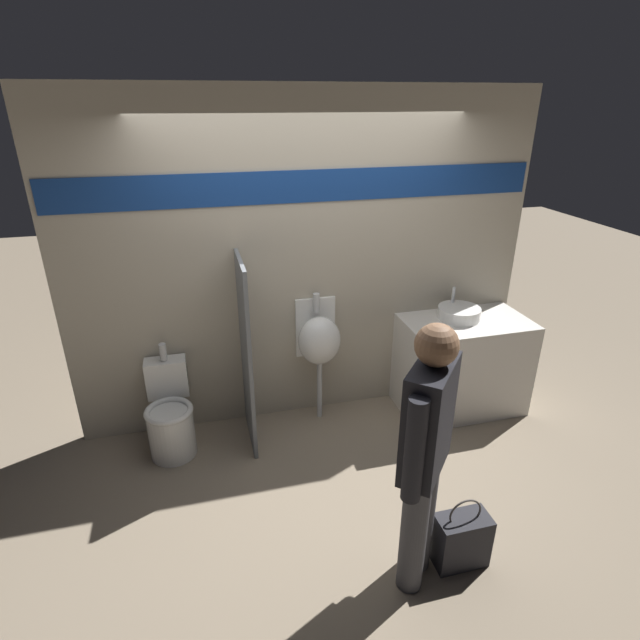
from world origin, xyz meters
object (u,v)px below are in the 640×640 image
object	(u,v)px
person_in_vest	(425,451)
cell_phone	(439,330)
urinal_near_counter	(319,340)
shopping_bag	(461,539)
sink_basin	(459,313)
toilet	(170,418)

from	to	relation	value
person_in_vest	cell_phone	bearing A→B (deg)	11.71
urinal_near_counter	shopping_bag	size ratio (longest dim) A/B	2.33
sink_basin	urinal_near_counter	bearing A→B (deg)	175.04
sink_basin	shopping_bag	distance (m)	1.92
person_in_vest	shopping_bag	bearing A→B (deg)	-47.19
toilet	shopping_bag	size ratio (longest dim) A/B	1.76
toilet	sink_basin	bearing A→B (deg)	1.12
sink_basin	cell_phone	size ratio (longest dim) A/B	2.58
toilet	person_in_vest	xyz separation A→B (m)	(1.38, -1.55, 0.61)
sink_basin	toilet	xyz separation A→B (m)	(-2.46, -0.05, -0.61)
toilet	cell_phone	bearing A→B (deg)	-3.63
cell_phone	urinal_near_counter	distance (m)	0.99
sink_basin	person_in_vest	distance (m)	1.93
cell_phone	sink_basin	bearing A→B (deg)	34.34
shopping_bag	cell_phone	bearing A→B (deg)	70.47
toilet	urinal_near_counter	bearing A→B (deg)	7.00
cell_phone	shopping_bag	bearing A→B (deg)	-109.53
cell_phone	urinal_near_counter	bearing A→B (deg)	162.73
sink_basin	person_in_vest	bearing A→B (deg)	-123.95
cell_phone	shopping_bag	world-z (taller)	cell_phone
cell_phone	shopping_bag	xyz separation A→B (m)	(-0.50, -1.41, -0.68)
cell_phone	urinal_near_counter	xyz separation A→B (m)	(-0.94, 0.29, -0.11)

